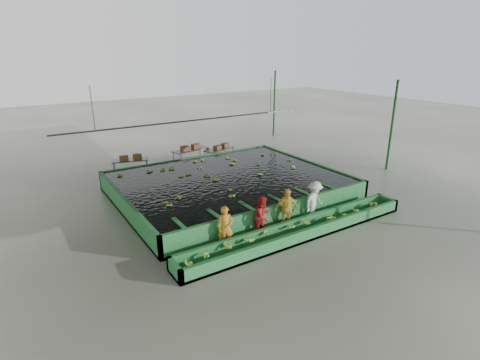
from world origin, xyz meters
TOP-DOWN VIEW (x-y plane):
  - ground at (0.00, 0.00)m, footprint 80.00×80.00m
  - shed_roof at (0.00, 0.00)m, footprint 20.00×22.00m
  - shed_posts at (0.00, 0.00)m, footprint 20.00×22.00m
  - flotation_tank at (0.00, 1.50)m, footprint 10.00×8.00m
  - tank_water at (0.00, 1.50)m, footprint 9.70×7.70m
  - sorting_trough at (0.00, -3.60)m, footprint 10.00×1.00m
  - cableway_rail at (0.00, 5.00)m, footprint 0.08×0.08m
  - rail_hanger_left at (-5.00, 5.00)m, footprint 0.04×0.04m
  - rail_hanger_right at (5.00, 5.00)m, footprint 0.04×0.04m
  - worker_a at (-2.70, -2.80)m, footprint 0.65×0.53m
  - worker_b at (-1.12, -2.80)m, footprint 0.92×0.82m
  - worker_c at (-0.02, -2.80)m, footprint 1.02×0.66m
  - worker_d at (1.40, -2.80)m, footprint 1.18×0.86m
  - packing_table_left at (-3.02, 6.87)m, footprint 2.05×1.25m
  - packing_table_mid at (0.51, 6.68)m, footprint 2.30×1.28m
  - packing_table_right at (2.21, 6.31)m, footprint 2.09×1.33m
  - box_stack_left at (-3.00, 6.83)m, footprint 1.19×0.46m
  - box_stack_mid at (0.49, 6.67)m, footprint 1.27×0.57m
  - box_stack_right at (2.32, 6.25)m, footprint 1.20×0.72m
  - floating_bananas at (0.00, 2.30)m, footprint 9.02×6.15m
  - trough_bananas at (0.00, -3.60)m, footprint 8.68×0.58m

SIDE VIEW (x-z plane):
  - ground at x=0.00m, z-range 0.00..0.00m
  - sorting_trough at x=0.00m, z-range 0.00..0.50m
  - trough_bananas at x=0.00m, z-range 0.34..0.46m
  - packing_table_left at x=-3.02m, z-range 0.00..0.87m
  - packing_table_right at x=2.21m, z-range 0.00..0.89m
  - flotation_tank at x=0.00m, z-range 0.00..0.90m
  - packing_table_mid at x=0.51m, z-range 0.00..0.99m
  - worker_a at x=-2.70m, z-range 0.00..1.52m
  - worker_b at x=-1.12m, z-range 0.00..1.58m
  - worker_c at x=-0.02m, z-range 0.00..1.62m
  - worker_d at x=1.40m, z-range 0.00..1.63m
  - tank_water at x=0.00m, z-range 0.85..0.85m
  - floating_bananas at x=0.00m, z-range 0.79..0.91m
  - box_stack_left at x=-3.00m, z-range 0.75..1.00m
  - box_stack_right at x=2.32m, z-range 0.76..1.01m
  - box_stack_mid at x=0.49m, z-range 0.86..1.12m
  - shed_posts at x=0.00m, z-range 0.00..5.00m
  - cableway_rail at x=0.00m, z-range -4.00..10.00m
  - rail_hanger_left at x=-5.00m, z-range 3.00..5.00m
  - rail_hanger_right at x=5.00m, z-range 3.00..5.00m
  - shed_roof at x=0.00m, z-range 4.98..5.02m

